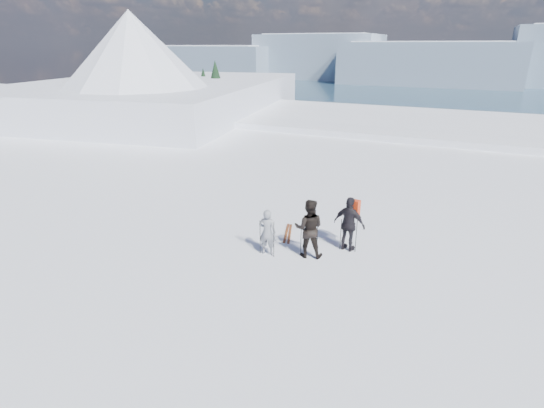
{
  "coord_description": "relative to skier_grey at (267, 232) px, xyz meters",
  "views": [
    {
      "loc": [
        3.12,
        -9.08,
        6.71
      ],
      "look_at": [
        -2.49,
        3.0,
        1.67
      ],
      "focal_mm": 28.0,
      "sensor_mm": 36.0,
      "label": 1
    }
  ],
  "objects": [
    {
      "name": "lake_basin",
      "position": [
        2.47,
        27.41,
        -7.31
      ],
      "size": [
        820.0,
        820.0,
        71.62
      ],
      "color": "white",
      "rests_on": "ground"
    },
    {
      "name": "far_mountain_range",
      "position": [
        32.07,
        452.2,
        -8.0
      ],
      "size": [
        770.0,
        110.0,
        53.0
      ],
      "color": "slate",
      "rests_on": "ground"
    },
    {
      "name": "near_ridge",
      "position": [
        -24.09,
        26.75,
        -4.29
      ],
      "size": [
        31.37,
        35.68,
        25.62
      ],
      "color": "white",
      "rests_on": "ground"
    },
    {
      "name": "skier_grey",
      "position": [
        0.0,
        0.0,
        0.0
      ],
      "size": [
        0.63,
        0.46,
        1.61
      ],
      "primitive_type": "imported",
      "rotation": [
        0.0,
        0.0,
        3.27
      ],
      "color": "gray",
      "rests_on": "ground"
    },
    {
      "name": "skier_dark",
      "position": [
        1.31,
        0.45,
        0.2
      ],
      "size": [
        1.14,
        0.99,
        2.01
      ],
      "primitive_type": "imported",
      "rotation": [
        0.0,
        0.0,
        3.4
      ],
      "color": "black",
      "rests_on": "ground"
    },
    {
      "name": "skier_pack",
      "position": [
        2.41,
        1.44,
        0.16
      ],
      "size": [
        1.2,
        0.67,
        1.93
      ],
      "primitive_type": "imported",
      "rotation": [
        0.0,
        0.0,
        2.96
      ],
      "color": "black",
      "rests_on": "ground"
    },
    {
      "name": "backpack",
      "position": [
        2.45,
        1.68,
        1.41
      ],
      "size": [
        0.45,
        0.3,
        0.58
      ],
      "primitive_type": "cube",
      "rotation": [
        0.0,
        0.0,
        2.96
      ],
      "color": "red",
      "rests_on": "skier_pack"
    },
    {
      "name": "ski_poles",
      "position": [
        1.28,
        0.55,
        -0.19
      ],
      "size": [
        2.94,
        1.54,
        1.32
      ],
      "color": "black",
      "rests_on": "ground"
    },
    {
      "name": "skis_loose",
      "position": [
        0.01,
        1.8,
        -0.79
      ],
      "size": [
        0.76,
        1.65,
        0.03
      ],
      "color": "black",
      "rests_on": "ground"
    }
  ]
}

